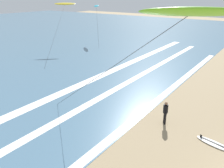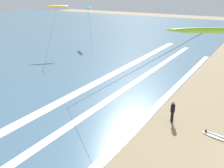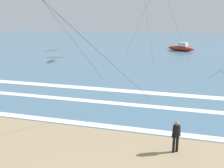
{
  "view_description": "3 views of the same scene",
  "coord_description": "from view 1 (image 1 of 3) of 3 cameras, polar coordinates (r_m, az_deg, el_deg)",
  "views": [
    {
      "loc": [
        -10.19,
        1.6,
        8.1
      ],
      "look_at": [
        2.04,
        10.35,
        2.09
      ],
      "focal_mm": 36.52,
      "sensor_mm": 36.0,
      "label": 1
    },
    {
      "loc": [
        -13.71,
        1.65,
        9.16
      ],
      "look_at": [
        0.44,
        10.22,
        2.88
      ],
      "focal_mm": 40.8,
      "sensor_mm": 36.0,
      "label": 2
    },
    {
      "loc": [
        2.4,
        -4.82,
        6.38
      ],
      "look_at": [
        -0.78,
        6.97,
        3.04
      ],
      "focal_mm": 39.9,
      "sensor_mm": 36.0,
      "label": 3
    }
  ],
  "objects": [
    {
      "name": "surfboard_left_pile",
      "position": [
        14.77,
        24.21,
        -13.47
      ],
      "size": [
        0.99,
        2.18,
        0.25
      ],
      "color": "silver",
      "rests_on": "ground"
    },
    {
      "name": "surfer_mid_group",
      "position": [
        15.38,
        13.24,
        -6.54
      ],
      "size": [
        0.45,
        0.39,
        1.6
      ],
      "color": "black",
      "rests_on": "ground"
    },
    {
      "name": "wave_foam_shoreline",
      "position": [
        14.88,
        2.61,
        -11.19
      ],
      "size": [
        45.71,
        0.61,
        0.01
      ],
      "primitive_type": "cube",
      "color": "white",
      "rests_on": "ocean_surface"
    },
    {
      "name": "wave_foam_outer_break",
      "position": [
        20.1,
        -13.24,
        -2.57
      ],
      "size": [
        55.67,
        0.99,
        0.01
      ],
      "primitive_type": "cube",
      "color": "white",
      "rests_on": "ocean_surface"
    },
    {
      "name": "kite_yellow_far_right",
      "position": [
        37.44,
        -11.69,
        19.01
      ],
      "size": [
        11.36,
        7.74,
        6.83
      ],
      "color": "yellow",
      "rests_on": "ground"
    },
    {
      "name": "kite_lime_high_right",
      "position": [
        7.29,
        19.37,
        16.35
      ],
      "size": [
        4.71,
        12.34,
        7.83
      ],
      "color": "#70C628",
      "rests_on": "ground"
    },
    {
      "name": "kite_cyan_far_left",
      "position": [
        41.87,
        -3.96,
        18.87
      ],
      "size": [
        5.97,
        5.57,
        6.27
      ],
      "color": "#23A8C6",
      "rests_on": "ground"
    },
    {
      "name": "wave_foam_mid_break",
      "position": [
        16.88,
        -9.89,
        -7.22
      ],
      "size": [
        55.05,
        0.71,
        0.01
      ],
      "primitive_type": "cube",
      "color": "white",
      "rests_on": "ocean_surface"
    }
  ]
}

